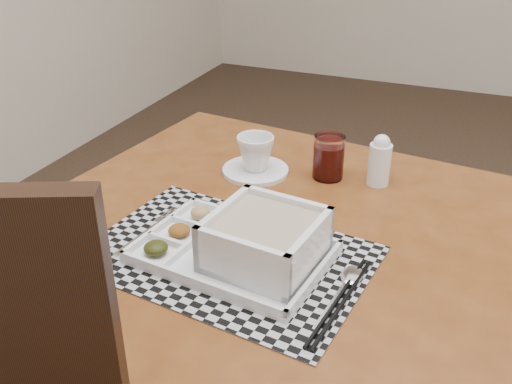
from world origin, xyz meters
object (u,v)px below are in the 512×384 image
at_px(dining_table, 264,262).
at_px(cup, 255,153).
at_px(serving_tray, 254,245).
at_px(juice_glass, 329,159).
at_px(creamer_bottle, 380,161).

distance_m(dining_table, cup, 0.27).
height_order(dining_table, serving_tray, serving_tray).
xyz_separation_m(cup, juice_glass, (0.16, 0.04, -0.00)).
height_order(juice_glass, creamer_bottle, creamer_bottle).
bearing_deg(cup, serving_tray, -72.59).
bearing_deg(serving_tray, dining_table, 103.30).
height_order(serving_tray, creamer_bottle, creamer_bottle).
xyz_separation_m(dining_table, serving_tray, (0.03, -0.11, 0.11)).
bearing_deg(juice_glass, cup, -165.63).
relative_size(dining_table, creamer_bottle, 9.12).
distance_m(dining_table, juice_glass, 0.29).
distance_m(juice_glass, creamer_bottle, 0.11).
distance_m(serving_tray, creamer_bottle, 0.40).
xyz_separation_m(cup, creamer_bottle, (0.27, 0.05, 0.01)).
height_order(dining_table, juice_glass, juice_glass).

